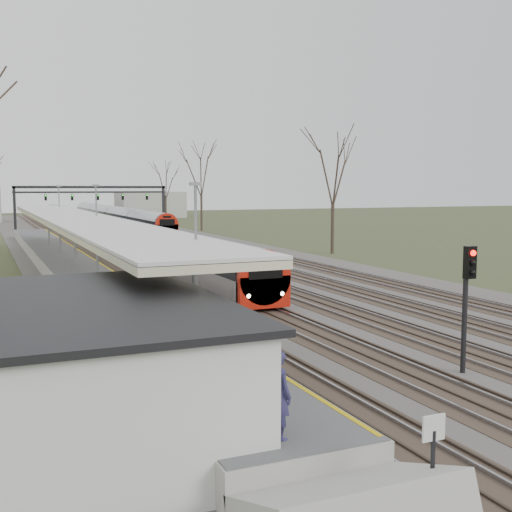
# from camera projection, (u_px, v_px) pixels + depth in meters

# --- Properties ---
(track_bed) EXTENTS (24.00, 160.00, 0.22)m
(track_bed) POSITION_uv_depth(u_px,v_px,m) (144.00, 247.00, 62.91)
(track_bed) COLOR #474442
(track_bed) RESTS_ON ground
(platform) EXTENTS (3.50, 69.00, 1.00)m
(platform) POSITION_uv_depth(u_px,v_px,m) (69.00, 267.00, 43.22)
(platform) COLOR #9E9B93
(platform) RESTS_ON ground
(canopy) EXTENTS (4.10, 50.00, 3.11)m
(canopy) POSITION_uv_depth(u_px,v_px,m) (77.00, 220.00, 38.74)
(canopy) COLOR slate
(canopy) RESTS_ON platform
(station_building) EXTENTS (6.00, 9.00, 3.20)m
(station_building) POSITION_uv_depth(u_px,v_px,m) (80.00, 373.00, 14.83)
(station_building) COLOR silver
(station_building) RESTS_ON ground
(signal_gantry) EXTENTS (21.00, 0.59, 6.08)m
(signal_gantry) POSITION_uv_depth(u_px,v_px,m) (92.00, 194.00, 89.77)
(signal_gantry) COLOR black
(signal_gantry) RESTS_ON ground
(tree_east_far) EXTENTS (5.00, 5.00, 10.30)m
(tree_east_far) POSITION_uv_depth(u_px,v_px,m) (333.00, 171.00, 55.71)
(tree_east_far) COLOR #2D231C
(tree_east_far) RESTS_ON ground
(train_near) EXTENTS (2.62, 90.21, 3.05)m
(train_near) POSITION_uv_depth(u_px,v_px,m) (98.00, 227.00, 70.43)
(train_near) COLOR #AFB1BA
(train_near) RESTS_ON ground
(train_far) EXTENTS (2.62, 60.21, 3.05)m
(train_far) POSITION_uv_depth(u_px,v_px,m) (114.00, 216.00, 97.67)
(train_far) COLOR #AFB1BA
(train_far) RESTS_ON ground
(passenger) EXTENTS (0.57, 0.73, 1.78)m
(passenger) POSITION_uv_depth(u_px,v_px,m) (279.00, 395.00, 12.41)
(passenger) COLOR #2E2A53
(passenger) RESTS_ON platform
(signal_post) EXTENTS (0.35, 0.45, 4.10)m
(signal_post) POSITION_uv_depth(u_px,v_px,m) (467.00, 290.00, 19.77)
(signal_post) COLOR black
(signal_post) RESTS_ON ground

